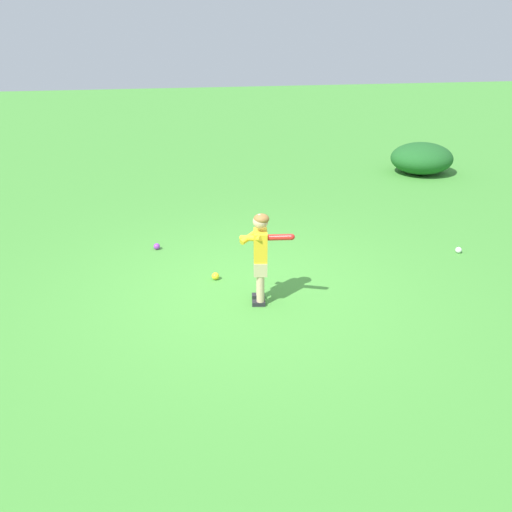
{
  "coord_description": "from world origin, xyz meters",
  "views": [
    {
      "loc": [
        -0.86,
        -5.87,
        3.08
      ],
      "look_at": [
        0.11,
        -0.0,
        0.45
      ],
      "focal_mm": 38.57,
      "sensor_mm": 36.0,
      "label": 1
    }
  ],
  "objects_px": {
    "play_ball_near_batter": "(458,250)",
    "play_ball_behind_batter": "(157,246)",
    "child_batter": "(261,251)",
    "play_ball_far_right": "(215,276)"
  },
  "relations": [
    {
      "from": "play_ball_near_batter",
      "to": "play_ball_behind_batter",
      "type": "distance_m",
      "value": 4.25
    },
    {
      "from": "child_batter",
      "to": "play_ball_behind_batter",
      "type": "xyz_separation_m",
      "value": [
        -1.19,
        1.77,
        -0.6
      ]
    },
    {
      "from": "child_batter",
      "to": "play_ball_behind_batter",
      "type": "distance_m",
      "value": 2.22
    },
    {
      "from": "play_ball_behind_batter",
      "to": "play_ball_far_right",
      "type": "relative_size",
      "value": 0.96
    },
    {
      "from": "child_batter",
      "to": "play_ball_far_right",
      "type": "distance_m",
      "value": 1.01
    },
    {
      "from": "play_ball_near_batter",
      "to": "play_ball_behind_batter",
      "type": "xyz_separation_m",
      "value": [
        -4.17,
        0.82,
        0.0
      ]
    },
    {
      "from": "play_ball_behind_batter",
      "to": "child_batter",
      "type": "bearing_deg",
      "value": -56.1
    },
    {
      "from": "play_ball_near_batter",
      "to": "play_ball_far_right",
      "type": "distance_m",
      "value": 3.46
    },
    {
      "from": "play_ball_near_batter",
      "to": "play_ball_behind_batter",
      "type": "relative_size",
      "value": 0.94
    },
    {
      "from": "play_ball_near_batter",
      "to": "play_ball_far_right",
      "type": "bearing_deg",
      "value": -175.3
    }
  ]
}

